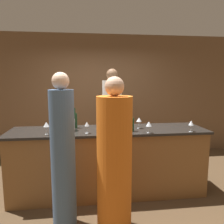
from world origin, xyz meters
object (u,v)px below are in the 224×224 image
(bartender, at_px, (112,124))
(wine_bottle_1, at_px, (75,120))
(guest_0, at_px, (63,156))
(ice_bucket, at_px, (68,125))
(wine_bottle_0, at_px, (131,124))
(guest_1, at_px, (114,163))

(bartender, relative_size, wine_bottle_1, 6.24)
(guest_0, xyz_separation_m, ice_bucket, (0.01, 0.73, 0.23))
(bartender, height_order, guest_0, bartender)
(wine_bottle_0, bearing_deg, wine_bottle_1, 158.46)
(guest_0, xyz_separation_m, guest_1, (0.59, -0.14, -0.05))
(wine_bottle_0, bearing_deg, guest_0, -148.70)
(guest_1, relative_size, wine_bottle_1, 5.70)
(guest_0, xyz_separation_m, wine_bottle_1, (0.10, 0.89, 0.27))
(guest_1, distance_m, ice_bucket, 1.08)
(bartender, xyz_separation_m, ice_bucket, (-0.77, -0.87, 0.18))
(bartender, relative_size, guest_1, 1.10)
(bartender, distance_m, guest_0, 1.78)
(guest_1, bearing_deg, wine_bottle_1, 114.88)
(guest_1, bearing_deg, ice_bucket, 123.41)
(guest_1, distance_m, wine_bottle_0, 0.85)
(wine_bottle_1, xyz_separation_m, ice_bucket, (-0.09, -0.17, -0.04))
(bartender, bearing_deg, wine_bottle_0, 98.63)
(wine_bottle_0, height_order, wine_bottle_1, wine_bottle_1)
(wine_bottle_1, distance_m, ice_bucket, 0.20)
(guest_0, bearing_deg, ice_bucket, 89.27)
(wine_bottle_0, xyz_separation_m, wine_bottle_1, (-0.83, 0.33, 0.02))
(guest_0, distance_m, wine_bottle_0, 1.12)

